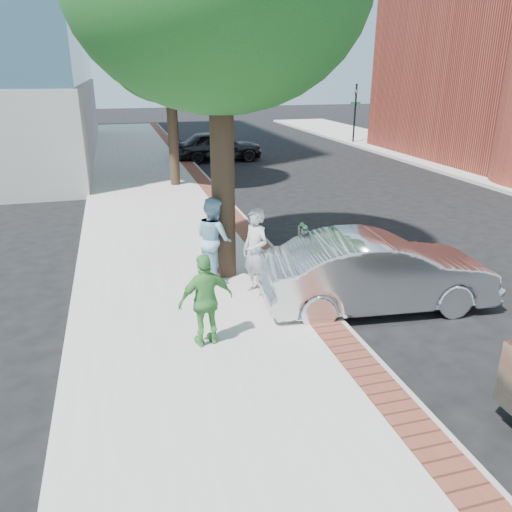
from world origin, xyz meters
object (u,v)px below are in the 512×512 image
object	(u,v)px
person_gray	(255,252)
person_green	(206,300)
bg_car	(218,146)
parking_meter	(303,243)
sedan_silver	(377,272)
person_officer	(214,239)

from	to	relation	value
person_gray	person_green	world-z (taller)	person_gray
person_gray	person_green	size ratio (longest dim) A/B	1.12
person_green	bg_car	size ratio (longest dim) A/B	0.35
parking_meter	person_gray	world-z (taller)	person_gray
parking_meter	bg_car	distance (m)	17.52
bg_car	sedan_silver	bearing A→B (deg)	179.54
parking_meter	sedan_silver	bearing A→B (deg)	-37.66
parking_meter	person_officer	world-z (taller)	person_officer
person_green	sedan_silver	xyz separation A→B (m)	(3.66, 0.78, -0.20)
person_green	sedan_silver	distance (m)	3.75
person_officer	sedan_silver	size ratio (longest dim) A/B	0.40
person_green	parking_meter	bearing A→B (deg)	-154.05
person_green	person_gray	bearing A→B (deg)	-137.37
person_green	sedan_silver	world-z (taller)	person_green
person_gray	sedan_silver	world-z (taller)	person_gray
parking_meter	person_green	bearing A→B (deg)	-143.86
person_officer	sedan_silver	distance (m)	3.62
person_gray	bg_car	distance (m)	17.58
person_officer	parking_meter	bearing A→B (deg)	-140.65
parking_meter	person_green	xyz separation A→B (m)	(-2.40, -1.75, -0.23)
person_officer	person_green	bearing A→B (deg)	147.57
sedan_silver	person_green	bearing A→B (deg)	108.05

